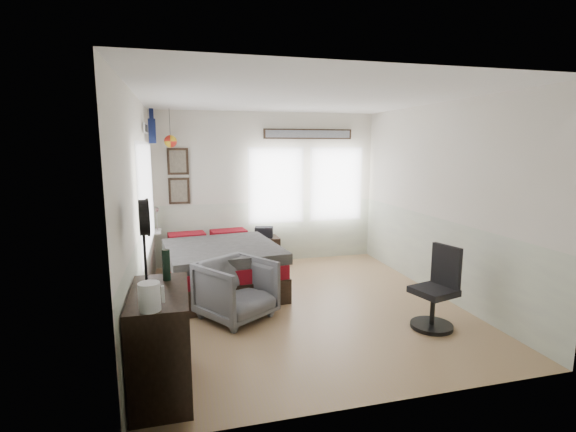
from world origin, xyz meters
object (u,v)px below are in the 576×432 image
at_px(task_chair, 437,295).
at_px(dresser, 161,341).
at_px(nightstand, 264,251).
at_px(armchair, 236,290).
at_px(bed, 219,265).

bearing_deg(task_chair, dresser, 174.99).
height_order(nightstand, task_chair, task_chair).
distance_m(armchair, task_chair, 2.38).
xyz_separation_m(dresser, nightstand, (1.62, 3.60, -0.20)).
bearing_deg(dresser, nightstand, 65.79).
bearing_deg(dresser, armchair, 59.05).
distance_m(bed, nightstand, 1.32).
bearing_deg(task_chair, armchair, 144.32).
relative_size(dresser, nightstand, 1.98).
bearing_deg(nightstand, armchair, -110.53).
xyz_separation_m(armchair, nightstand, (0.79, 2.22, -0.11)).
bearing_deg(nightstand, dresser, -115.14).
bearing_deg(dresser, task_chair, 9.94).
xyz_separation_m(armchair, task_chair, (2.23, -0.84, 0.03)).
xyz_separation_m(bed, dresser, (-0.74, -2.61, 0.11)).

